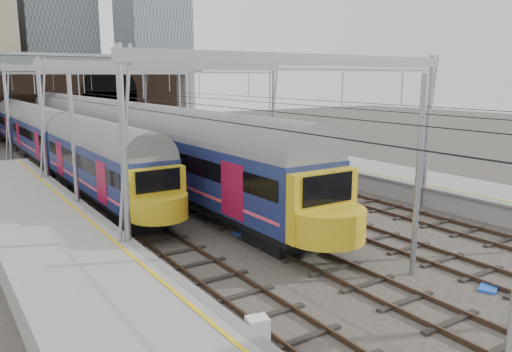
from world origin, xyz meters
TOP-DOWN VIEW (x-y plane):
  - ground at (0.00, 0.00)m, footprint 160.00×160.00m
  - platform_left at (-10.18, 2.50)m, footprint 4.32×55.00m
  - tracks at (0.00, 15.00)m, footprint 14.40×80.00m
  - overhead_line at (0.00, 21.49)m, footprint 16.80×80.00m
  - retaining_wall at (1.40, 51.93)m, footprint 28.00×2.75m
  - overbridge at (0.00, 46.00)m, footprint 28.00×3.00m
  - city_skyline at (2.73, 70.48)m, footprint 37.50×27.50m
  - train_main at (-2.00, 40.25)m, footprint 3.11×71.83m
  - train_second at (-6.00, 33.46)m, footprint 2.66×46.16m
  - relay_cabinet at (-7.54, 0.60)m, footprint 0.62×0.55m
  - equip_cover_a at (1.05, -0.25)m, footprint 0.90×0.79m
  - equip_cover_b at (-2.47, 9.32)m, footprint 0.87×0.64m
  - equip_cover_c at (0.87, 9.76)m, footprint 0.85×0.72m

SIDE VIEW (x-z plane):
  - ground at x=0.00m, z-range 0.00..0.00m
  - tracks at x=0.00m, z-range -0.09..0.13m
  - equip_cover_c at x=0.87m, z-range 0.00..0.09m
  - equip_cover_a at x=1.05m, z-range 0.00..0.09m
  - equip_cover_b at x=-2.47m, z-range 0.00..0.10m
  - relay_cabinet at x=-7.54m, z-range 0.00..1.06m
  - platform_left at x=-10.18m, z-range -0.01..1.11m
  - train_second at x=-6.00m, z-range 0.09..4.71m
  - train_main at x=-2.00m, z-range 0.05..5.30m
  - retaining_wall at x=1.40m, z-range -0.17..8.83m
  - overhead_line at x=0.00m, z-range 2.57..10.57m
  - overbridge at x=0.00m, z-range 2.64..11.89m
  - city_skyline at x=2.73m, z-range -12.91..47.09m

